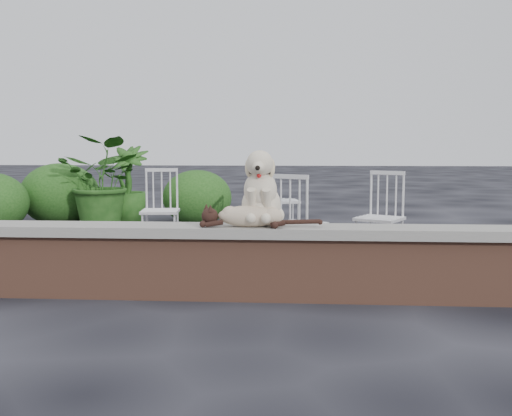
# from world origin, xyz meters

# --- Properties ---
(ground) EXTENTS (60.00, 60.00, 0.00)m
(ground) POSITION_xyz_m (0.00, 0.00, 0.00)
(ground) COLOR black
(ground) RESTS_ON ground
(brick_wall) EXTENTS (6.00, 0.30, 0.50)m
(brick_wall) POSITION_xyz_m (0.00, 0.00, 0.25)
(brick_wall) COLOR brown
(brick_wall) RESTS_ON ground
(capstone) EXTENTS (6.20, 0.40, 0.08)m
(capstone) POSITION_xyz_m (0.00, 0.00, 0.54)
(capstone) COLOR slate
(capstone) RESTS_ON brick_wall
(dog) EXTENTS (0.41, 0.54, 0.60)m
(dog) POSITION_xyz_m (0.35, 0.09, 0.88)
(dog) COLOR beige
(dog) RESTS_ON capstone
(cat) EXTENTS (1.12, 0.31, 0.19)m
(cat) POSITION_xyz_m (0.27, -0.06, 0.67)
(cat) COLOR tan
(cat) RESTS_ON capstone
(chair_a) EXTENTS (0.62, 0.62, 0.94)m
(chair_a) POSITION_xyz_m (-0.94, 2.10, 0.47)
(chair_a) COLOR silver
(chair_a) RESTS_ON ground
(chair_d) EXTENTS (0.77, 0.77, 0.94)m
(chair_d) POSITION_xyz_m (1.49, 1.57, 0.47)
(chair_d) COLOR silver
(chair_d) RESTS_ON ground
(chair_e) EXTENTS (0.67, 0.67, 0.94)m
(chair_e) POSITION_xyz_m (0.44, 3.43, 0.47)
(chair_e) COLOR silver
(chair_e) RESTS_ON ground
(chair_c) EXTENTS (0.76, 0.76, 0.94)m
(chair_c) POSITION_xyz_m (0.66, 1.07, 0.47)
(chair_c) COLOR silver
(chair_c) RESTS_ON ground
(potted_plant_a) EXTENTS (1.34, 1.21, 1.34)m
(potted_plant_a) POSITION_xyz_m (-2.23, 4.02, 0.67)
(potted_plant_a) COLOR #1A4513
(potted_plant_a) RESTS_ON ground
(potted_plant_b) EXTENTS (0.75, 0.75, 1.20)m
(potted_plant_b) POSITION_xyz_m (-1.99, 4.36, 0.60)
(potted_plant_b) COLOR #1A4513
(potted_plant_b) RESTS_ON ground
(shrubbery) EXTENTS (3.92, 2.06, 0.98)m
(shrubbery) POSITION_xyz_m (-2.66, 4.24, 0.41)
(shrubbery) COLOR #1A4513
(shrubbery) RESTS_ON ground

